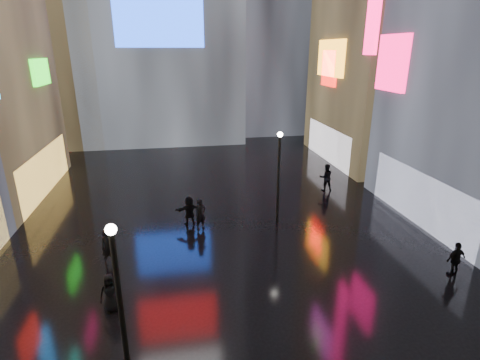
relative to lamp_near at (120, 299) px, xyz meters
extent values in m
plane|color=black|center=(3.91, 11.31, -2.94)|extent=(140.00, 140.00, 0.00)
cube|color=#FFC659|center=(-7.19, 17.31, -1.44)|extent=(0.20, 10.00, 3.00)
cube|color=#1CD317|center=(-6.94, 19.13, 4.97)|extent=(0.25, 3.00, 1.71)
cube|color=white|center=(15.01, 8.31, -1.44)|extent=(0.20, 9.00, 3.00)
cube|color=#EB0B50|center=(14.76, 12.43, 5.64)|extent=(0.25, 2.99, 3.26)
cube|color=white|center=(15.01, 21.31, -1.44)|extent=(0.20, 9.00, 3.00)
cube|color=orange|center=(14.76, 21.63, 5.71)|extent=(0.25, 4.92, 2.91)
cube|color=red|center=(14.76, 21.74, 4.90)|extent=(0.25, 2.63, 2.87)
cube|color=#194CFF|center=(0.91, 28.21, 9.06)|extent=(8.00, 0.20, 5.00)
cube|color=black|center=(-10.09, 33.31, 10.06)|extent=(10.00, 10.00, 26.00)
cylinder|color=black|center=(0.00, 0.00, -0.44)|extent=(0.16, 0.16, 5.00)
sphere|color=white|center=(0.00, 0.00, 2.11)|extent=(0.30, 0.30, 0.30)
cylinder|color=black|center=(7.28, 10.05, -0.44)|extent=(0.16, 0.16, 5.00)
sphere|color=white|center=(7.28, 10.05, 2.11)|extent=(0.30, 0.30, 0.30)
imported|color=black|center=(13.38, 3.29, -2.14)|extent=(0.98, 0.50, 1.60)
imported|color=black|center=(-1.00, 3.49, -2.17)|extent=(0.85, 0.66, 1.55)
imported|color=black|center=(2.29, 10.37, -2.11)|extent=(1.60, 0.70, 1.67)
imported|color=black|center=(2.86, 9.72, -2.07)|extent=(0.76, 0.66, 1.75)
imported|color=black|center=(11.90, 14.19, -1.99)|extent=(0.99, 0.81, 1.91)
imported|color=black|center=(-1.00, 3.49, -0.98)|extent=(1.27, 1.27, 0.82)
imported|color=black|center=(-1.57, 6.92, -2.09)|extent=(0.74, 0.68, 1.70)
camera|label=1|loc=(1.74, -8.96, 6.42)|focal=28.00mm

